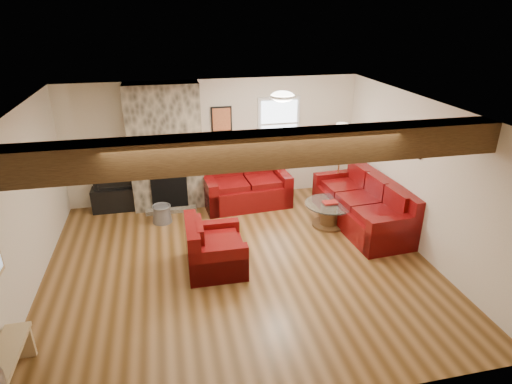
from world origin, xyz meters
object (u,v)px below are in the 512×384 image
armchair_red (215,245)px  floor_lamp (341,136)px  sofa_three (362,202)px  tv_cabinet (117,199)px  loveseat (246,183)px  television (114,177)px  coffee_table (329,214)px

armchair_red → floor_lamp: size_ratio=0.59×
armchair_red → floor_lamp: 3.53m
sofa_three → tv_cabinet: sofa_three is taller
loveseat → sofa_three: bearing=-39.0°
armchair_red → tv_cabinet: (-1.67, 2.52, -0.17)m
armchair_red → tv_cabinet: armchair_red is taller
television → floor_lamp: size_ratio=0.47×
armchair_red → television: bearing=34.1°
sofa_three → floor_lamp: floor_lamp is taller
loveseat → tv_cabinet: loveseat is taller
armchair_red → tv_cabinet: size_ratio=1.05×
tv_cabinet → television: size_ratio=1.19×
sofa_three → armchair_red: size_ratio=2.36×
television → armchair_red: bearing=-56.6°
sofa_three → armchair_red: sofa_three is taller
television → floor_lamp: bearing=-8.1°
loveseat → coffee_table: (1.33, -1.27, -0.23)m
loveseat → floor_lamp: (1.87, -0.33, 0.99)m
armchair_red → coffee_table: armchair_red is taller
armchair_red → floor_lamp: (2.79, 1.89, 1.04)m
coffee_table → tv_cabinet: (-3.92, 1.57, 0.01)m
loveseat → armchair_red: size_ratio=1.72×
sofa_three → coffee_table: bearing=-101.1°
tv_cabinet → armchair_red: bearing=-56.6°
armchair_red → floor_lamp: bearing=-55.2°
tv_cabinet → television: 0.47m
coffee_table → television: bearing=158.1°
sofa_three → loveseat: size_ratio=1.37×
floor_lamp → television: bearing=171.9°
sofa_three → floor_lamp: 1.43m
floor_lamp → armchair_red: bearing=-145.9°
sofa_three → loveseat: bearing=-128.6°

